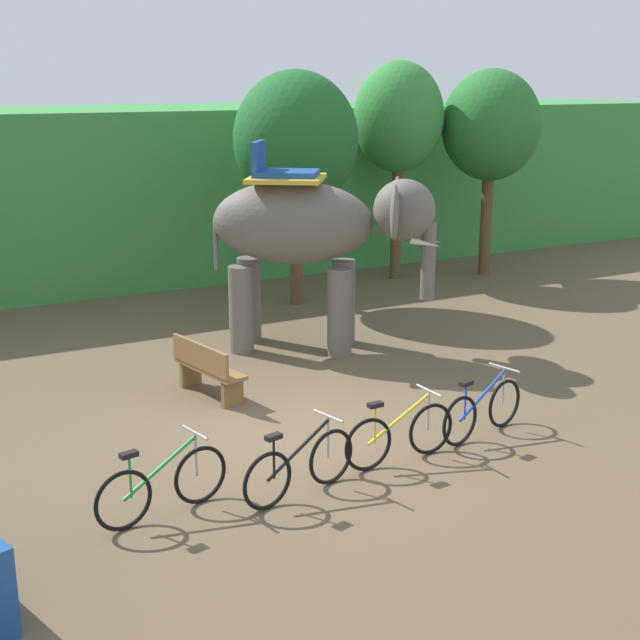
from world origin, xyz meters
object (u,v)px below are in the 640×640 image
object	(u,v)px
bike_green	(163,485)
wooden_bench	(207,368)
tree_far_left	(296,141)
elephant	(311,231)
tree_left	(491,126)
bike_blue	(483,410)
tree_right	(399,119)
bike_black	(300,466)
bike_yellow	(400,434)

from	to	relation	value
bike_green	wooden_bench	world-z (taller)	bike_green
tree_far_left	elephant	distance (m)	3.62
tree_left	elephant	world-z (taller)	tree_left
elephant	bike_blue	world-z (taller)	elephant
tree_right	bike_blue	size ratio (longest dim) A/B	3.16
bike_blue	wooden_bench	world-z (taller)	bike_blue
tree_left	bike_green	size ratio (longest dim) A/B	3.03
tree_far_left	bike_green	distance (m)	10.42
tree_right	tree_left	size ratio (longest dim) A/B	1.04
tree_left	elephant	xyz separation A→B (m)	(-6.84, -3.59, -1.51)
tree_left	bike_blue	distance (m)	11.22
tree_right	elephant	world-z (taller)	tree_right
tree_far_left	tree_left	size ratio (longest dim) A/B	0.99
bike_green	tree_far_left	bearing A→B (deg)	54.73
wooden_bench	tree_right	bearing A→B (deg)	38.80
bike_black	bike_yellow	xyz separation A→B (m)	(1.58, 0.25, 0.00)
tree_right	wooden_bench	world-z (taller)	tree_right
bike_yellow	bike_blue	world-z (taller)	same
tree_right	bike_yellow	bearing A→B (deg)	-122.35
bike_green	bike_blue	size ratio (longest dim) A/B	1.01
bike_green	bike_black	size ratio (longest dim) A/B	1.01
tree_left	wooden_bench	xyz separation A→B (m)	(-9.48, -5.13, -3.23)
tree_far_left	elephant	world-z (taller)	tree_far_left
tree_left	wooden_bench	bearing A→B (deg)	-151.59
tree_left	bike_blue	world-z (taller)	tree_left
elephant	bike_black	world-z (taller)	elephant
bike_green	bike_blue	distance (m)	4.68
tree_far_left	bike_blue	bearing A→B (deg)	-97.55
tree_right	bike_black	xyz separation A→B (m)	(-7.46, -9.54, -3.53)
elephant	bike_yellow	xyz separation A→B (m)	(-1.30, -5.01, -1.82)
bike_green	bike_yellow	world-z (taller)	same
elephant	bike_green	bearing A→B (deg)	-131.96
bike_green	bike_black	distance (m)	1.63
tree_left	tree_far_left	bearing A→B (deg)	-175.16
elephant	bike_green	world-z (taller)	elephant
tree_right	bike_black	size ratio (longest dim) A/B	3.16
tree_left	bike_yellow	bearing A→B (deg)	-133.40
bike_yellow	elephant	bearing A→B (deg)	75.51
tree_far_left	bike_green	xyz separation A→B (m)	(-5.73, -8.10, -3.18)
bike_yellow	bike_green	bearing A→B (deg)	179.42
tree_right	wooden_bench	bearing A→B (deg)	-141.20
bike_green	wooden_bench	bearing A→B (deg)	61.88
elephant	bike_black	size ratio (longest dim) A/B	2.38
bike_black	bike_yellow	bearing A→B (deg)	9.07
bike_yellow	bike_black	bearing A→B (deg)	-170.93
tree_left	bike_blue	size ratio (longest dim) A/B	3.05
tree_left	bike_black	world-z (taller)	tree_left
bike_black	bike_blue	size ratio (longest dim) A/B	1.00
elephant	bike_green	size ratio (longest dim) A/B	2.36
tree_left	bike_blue	xyz separation A→B (m)	(-6.64, -8.41, -3.32)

